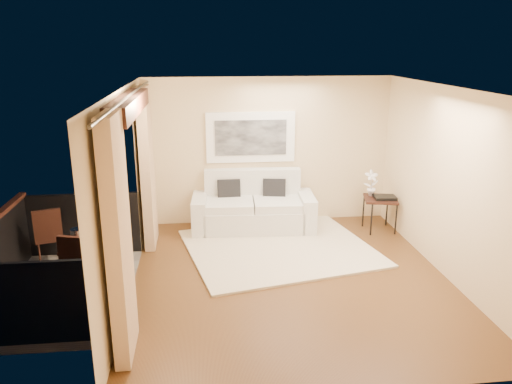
{
  "coord_description": "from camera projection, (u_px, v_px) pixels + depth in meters",
  "views": [
    {
      "loc": [
        -1.23,
        -6.46,
        3.27
      ],
      "look_at": [
        -0.41,
        0.9,
        1.05
      ],
      "focal_mm": 35.0,
      "sensor_mm": 36.0,
      "label": 1
    }
  ],
  "objects": [
    {
      "name": "curtains",
      "position": [
        136.0,
        195.0,
        6.61
      ],
      "size": [
        0.16,
        4.8,
        2.64
      ],
      "color": "tan",
      "rests_on": "ground"
    },
    {
      "name": "side_table",
      "position": [
        380.0,
        201.0,
        8.92
      ],
      "size": [
        0.67,
        0.67,
        0.61
      ],
      "rotation": [
        0.0,
        0.0,
        -0.22
      ],
      "color": "black",
      "rests_on": "floor"
    },
    {
      "name": "balcony",
      "position": [
        53.0,
        279.0,
        6.82
      ],
      "size": [
        1.81,
        2.6,
        1.17
      ],
      "color": "#605B56",
      "rests_on": "ground"
    },
    {
      "name": "tray",
      "position": [
        385.0,
        198.0,
        8.84
      ],
      "size": [
        0.4,
        0.31,
        0.05
      ],
      "primitive_type": "cube",
      "rotation": [
        0.0,
        0.0,
        -0.08
      ],
      "color": "black",
      "rests_on": "side_table"
    },
    {
      "name": "vase",
      "position": [
        79.0,
        245.0,
        6.47
      ],
      "size": [
        0.04,
        0.04,
        0.18
      ],
      "primitive_type": "cylinder",
      "color": "white",
      "rests_on": "bistro_table"
    },
    {
      "name": "ice_bucket",
      "position": [
        78.0,
        236.0,
        6.75
      ],
      "size": [
        0.18,
        0.18,
        0.2
      ],
      "primitive_type": "cylinder",
      "color": "white",
      "rests_on": "bistro_table"
    },
    {
      "name": "sofa",
      "position": [
        253.0,
        209.0,
        9.08
      ],
      "size": [
        2.23,
        1.05,
        1.05
      ],
      "rotation": [
        0.0,
        0.0,
        -0.06
      ],
      "color": "silver",
      "rests_on": "floor"
    },
    {
      "name": "rug",
      "position": [
        279.0,
        248.0,
        8.24
      ],
      "size": [
        3.36,
        3.08,
        0.04
      ],
      "primitive_type": "cube",
      "rotation": [
        0.0,
        0.0,
        0.21
      ],
      "color": "beige",
      "rests_on": "floor"
    },
    {
      "name": "room_shell",
      "position": [
        128.0,
        105.0,
        6.27
      ],
      "size": [
        5.0,
        6.4,
        5.0
      ],
      "color": "white",
      "rests_on": "ground"
    },
    {
      "name": "orchid",
      "position": [
        371.0,
        183.0,
        8.95
      ],
      "size": [
        0.25,
        0.17,
        0.48
      ],
      "primitive_type": "imported",
      "rotation": [
        0.0,
        0.0,
        0.02
      ],
      "color": "white",
      "rests_on": "side_table"
    },
    {
      "name": "glass_a",
      "position": [
        98.0,
        242.0,
        6.65
      ],
      "size": [
        0.06,
        0.06,
        0.12
      ],
      "primitive_type": "cylinder",
      "color": "white",
      "rests_on": "bistro_table"
    },
    {
      "name": "bistro_table",
      "position": [
        87.0,
        251.0,
        6.73
      ],
      "size": [
        0.65,
        0.65,
        0.66
      ],
      "rotation": [
        0.0,
        0.0,
        -0.17
      ],
      "color": "black",
      "rests_on": "balcony"
    },
    {
      "name": "candle",
      "position": [
        89.0,
        238.0,
        6.84
      ],
      "size": [
        0.06,
        0.06,
        0.07
      ],
      "primitive_type": "cylinder",
      "color": "red",
      "rests_on": "bistro_table"
    },
    {
      "name": "balcony_chair_near",
      "position": [
        75.0,
        275.0,
        5.89
      ],
      "size": [
        0.58,
        0.58,
        1.08
      ],
      "rotation": [
        0.0,
        0.0,
        -0.27
      ],
      "color": "black",
      "rests_on": "balcony"
    },
    {
      "name": "balcony_chair_far",
      "position": [
        48.0,
        233.0,
        7.51
      ],
      "size": [
        0.5,
        0.51,
        0.92
      ],
      "rotation": [
        0.0,
        0.0,
        3.47
      ],
      "color": "black",
      "rests_on": "balcony"
    },
    {
      "name": "artwork",
      "position": [
        251.0,
        137.0,
        9.06
      ],
      "size": [
        1.62,
        0.07,
        0.92
      ],
      "color": "white",
      "rests_on": "room_shell"
    },
    {
      "name": "floor",
      "position": [
        291.0,
        278.0,
        7.22
      ],
      "size": [
        5.0,
        5.0,
        0.0
      ],
      "primitive_type": "plane",
      "color": "#58371A",
      "rests_on": "ground"
    },
    {
      "name": "glass_b",
      "position": [
        101.0,
        240.0,
        6.7
      ],
      "size": [
        0.06,
        0.06,
        0.12
      ],
      "primitive_type": "cylinder",
      "color": "white",
      "rests_on": "bistro_table"
    }
  ]
}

